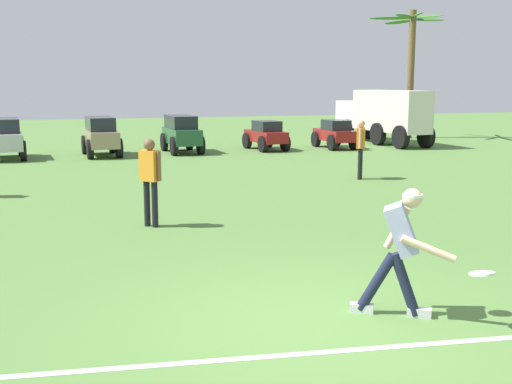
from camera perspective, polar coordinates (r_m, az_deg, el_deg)
name	(u,v)px	position (r m, az deg, el deg)	size (l,w,h in m)	color
ground_plane	(316,323)	(7.01, 5.38, -11.52)	(80.00, 80.00, 0.00)	#527C3A
field_line_paint	(346,350)	(6.37, 7.99, -13.77)	(27.14, 0.10, 0.01)	white
frisbee_thrower	(401,245)	(7.12, 12.72, -4.61)	(0.90, 0.79, 1.42)	#191E38
frisbee_in_flight	(482,273)	(7.03, 19.45, -6.85)	(0.30, 0.30, 0.06)	white
teammate_midfield	(361,144)	(17.07, 9.29, 4.27)	(0.34, 0.46, 1.56)	black
teammate_deep	(150,174)	(11.40, -9.40, 1.57)	(0.38, 0.42, 1.56)	black
parked_car_slot_c	(6,137)	(22.98, -21.35, 4.56)	(1.36, 2.48, 1.34)	#B7BABF
parked_car_slot_d	(101,135)	(22.92, -13.63, 4.95)	(1.29, 2.46, 1.34)	#998466
parked_car_slot_e	(181,133)	(23.50, -6.65, 5.27)	(1.26, 2.45, 1.34)	#235133
parked_car_slot_f	(266,135)	(24.26, 0.89, 5.10)	(1.30, 2.28, 1.10)	maroon
parked_car_slot_g	(335,134)	(25.03, 7.02, 5.17)	(1.12, 2.22, 1.10)	maroon
box_truck	(383,114)	(27.32, 11.24, 6.84)	(1.73, 5.97, 2.20)	silver
palm_tree_left_of_centre	(411,58)	(30.24, 13.57, 11.49)	(3.28, 3.73, 5.69)	brown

